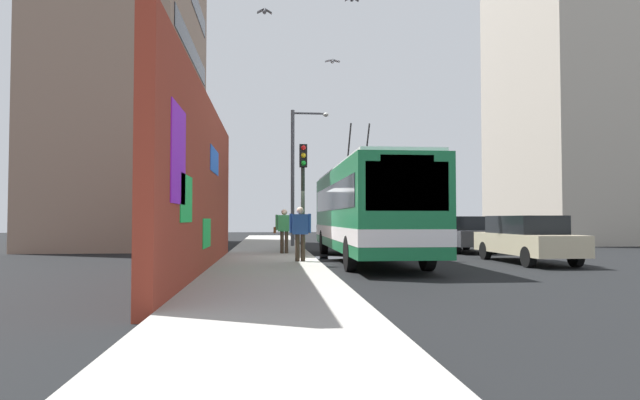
% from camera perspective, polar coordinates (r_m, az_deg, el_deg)
% --- Properties ---
extents(ground_plane, '(80.00, 80.00, 0.00)m').
position_cam_1_polar(ground_plane, '(18.85, -0.63, -6.52)').
color(ground_plane, black).
extents(sidewalk_slab, '(48.00, 3.20, 0.15)m').
position_cam_1_polar(sidewalk_slab, '(18.78, -5.53, -6.30)').
color(sidewalk_slab, '#9E9B93').
rests_on(sidewalk_slab, ground_plane).
extents(graffiti_wall, '(13.53, 0.32, 4.75)m').
position_cam_1_polar(graffiti_wall, '(14.61, -12.42, 1.53)').
color(graffiti_wall, maroon).
rests_on(graffiti_wall, ground_plane).
extents(building_far_left, '(13.08, 6.61, 19.18)m').
position_cam_1_polar(building_far_left, '(31.87, -19.57, 12.84)').
color(building_far_left, gray).
rests_on(building_far_left, ground_plane).
extents(building_far_right, '(10.59, 6.54, 17.46)m').
position_cam_1_polar(building_far_right, '(37.59, 24.68, 9.29)').
color(building_far_right, '#B2A899').
rests_on(building_far_right, ground_plane).
extents(city_bus, '(11.53, 2.49, 5.06)m').
position_cam_1_polar(city_bus, '(18.80, 4.90, -0.96)').
color(city_bus, '#19723F').
rests_on(city_bus, ground_plane).
extents(parked_car_champagne, '(4.87, 1.73, 1.58)m').
position_cam_1_polar(parked_car_champagne, '(19.15, 21.21, -3.81)').
color(parked_car_champagne, '#C6B793').
rests_on(parked_car_champagne, ground_plane).
extents(parked_car_dark_gray, '(4.69, 1.80, 1.58)m').
position_cam_1_polar(parked_car_dark_gray, '(24.71, 14.91, -3.45)').
color(parked_car_dark_gray, '#38383D').
rests_on(parked_car_dark_gray, ground_plane).
extents(parked_car_black, '(4.88, 1.83, 1.58)m').
position_cam_1_polar(parked_car_black, '(30.54, 10.91, -3.19)').
color(parked_car_black, black).
rests_on(parked_car_black, ground_plane).
extents(pedestrian_at_curb, '(0.23, 0.68, 1.70)m').
position_cam_1_polar(pedestrian_at_curb, '(16.67, -2.13, -3.14)').
color(pedestrian_at_curb, '#3F3326').
rests_on(pedestrian_at_curb, sidewalk_slab).
extents(pedestrian_midblock, '(0.23, 0.76, 1.70)m').
position_cam_1_polar(pedestrian_midblock, '(20.55, -3.88, -2.94)').
color(pedestrian_midblock, '#3F3326').
rests_on(pedestrian_midblock, sidewalk_slab).
extents(traffic_light, '(0.49, 0.28, 4.08)m').
position_cam_1_polar(traffic_light, '(19.53, -1.83, 2.16)').
color(traffic_light, '#2D382D').
rests_on(traffic_light, sidewalk_slab).
extents(street_lamp, '(0.44, 1.88, 6.71)m').
position_cam_1_polar(street_lamp, '(26.32, -2.49, 3.51)').
color(street_lamp, '#4C4C51').
rests_on(street_lamp, sidewalk_slab).
extents(curbside_puddle, '(1.54, 1.54, 0.00)m').
position_cam_1_polar(curbside_puddle, '(20.29, 0.74, -6.20)').
color(curbside_puddle, black).
rests_on(curbside_puddle, ground_plane).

